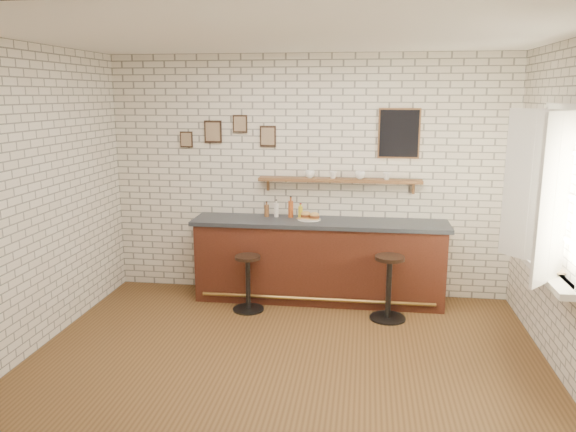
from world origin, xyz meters
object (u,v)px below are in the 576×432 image
Objects in this scene: ciabatta_sandwich at (310,216)px; bitters_bottle_amber at (291,209)px; shelf_cup_b at (333,175)px; book_upper at (548,270)px; bitters_bottle_white at (276,210)px; bar_stool_left at (248,281)px; bar_stool_right at (389,286)px; bitters_bottle_brown at (267,210)px; bar_counter at (319,260)px; shelf_cup_a at (310,174)px; shelf_cup_c at (360,175)px; shelf_cup_d at (387,176)px; sandwich_plate at (309,219)px; condiment_bottle_yellow at (300,212)px; book_lower at (547,270)px.

bitters_bottle_amber is at bearing 157.30° from ciabatta_sandwich.
shelf_cup_b is 0.41× the size of book_upper.
ciabatta_sandwich is 0.57m from shelf_cup_b.
bitters_bottle_white reaches higher than bar_stool_left.
bitters_bottle_white is 0.29× the size of bar_stool_right.
bitters_bottle_white is 0.33× the size of bar_stool_left.
bar_stool_left is (-0.12, -0.61, -0.73)m from bitters_bottle_brown.
bar_counter is 32.77× the size of shelf_cup_b.
shelf_cup_b reaches higher than bar_stool_right.
bitters_bottle_amber reaches higher than bitters_bottle_white.
shelf_cup_b reaches higher than ciabatta_sandwich.
bitters_bottle_brown is 0.71m from shelf_cup_a.
shelf_cup_d is (0.32, 0.00, -0.01)m from shelf_cup_c.
shelf_cup_a is at bearing 6.56° from bitters_bottle_brown.
shelf_cup_d reaches higher than book_upper.
bar_counter is 13.45× the size of book_upper.
ciabatta_sandwich is at bearing -160.66° from shelf_cup_d.
shelf_cup_d reaches higher than sandwich_plate.
bar_stool_right is at bearing -23.38° from bitters_bottle_brown.
bitters_bottle_amber is 1.15× the size of book_upper.
bitters_bottle_brown reaches higher than bar_stool_right.
shelf_cup_b reaches higher than condiment_bottle_yellow.
bar_counter is at bearing 30.44° from bar_stool_left.
shelf_cup_c is at bearing 27.78° from bar_stool_left.
condiment_bottle_yellow is (0.12, 0.00, -0.03)m from bitters_bottle_amber.
bar_stool_right is 1.35m from shelf_cup_d.
shelf_cup_c is at bearing 3.06° from bitters_bottle_brown.
condiment_bottle_yellow is at bearing -167.74° from shelf_cup_d.
bitters_bottle_white is 2.42× the size of shelf_cup_d.
book_upper is at bearing -114.74° from book_lower.
shelf_cup_a is at bearing 103.50° from shelf_cup_b.
shelf_cup_a is 0.51× the size of book_upper.
bar_stool_left is 7.07× the size of shelf_cup_b.
shelf_cup_c reaches higher than shelf_cup_b.
condiment_bottle_yellow is 0.86× the size of book_lower.
sandwich_plate is 0.18m from condiment_bottle_yellow.
bar_stool_left is 1.86m from shelf_cup_c.
sandwich_plate is 1.28× the size of bitters_bottle_white.
bitters_bottle_amber reaches higher than condiment_bottle_yellow.
shelf_cup_d is 2.28m from book_upper.
bitters_bottle_amber is at bearing -168.09° from shelf_cup_d.
bitters_bottle_amber is 3.03m from book_lower.
book_lower reaches higher than bar_stool_left.
bar_counter is 4.64× the size of bar_stool_left.
bar_counter is at bearing 121.75° from book_lower.
shelf_cup_a is (-0.03, 0.17, 0.48)m from ciabatta_sandwich.
book_upper is at bearing -102.24° from shelf_cup_c.
bitters_bottle_white is at bearing 68.06° from bar_stool_left.
shelf_cup_c is at bearing 15.88° from ciabatta_sandwich.
shelf_cup_a is at bearing 29.87° from condiment_bottle_yellow.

